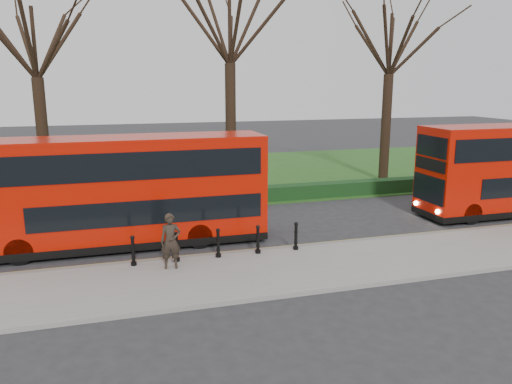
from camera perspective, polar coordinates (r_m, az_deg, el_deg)
name	(u,v)px	position (r m, az deg, el deg)	size (l,w,h in m)	color
ground	(242,246)	(19.48, -1.62, -6.19)	(120.00, 120.00, 0.00)	#28282B
pavement	(265,272)	(16.74, 1.03, -9.11)	(60.00, 4.00, 0.15)	gray
kerb	(249,252)	(18.54, -0.83, -6.92)	(60.00, 0.25, 0.16)	slate
grass_verge	(185,176)	(33.76, -8.13, 1.78)	(60.00, 18.00, 0.06)	#23511B
hedge	(208,198)	(25.76, -5.48, -0.66)	(60.00, 0.90, 0.80)	black
yellow_line_outer	(247,252)	(18.84, -1.07, -6.83)	(60.00, 0.10, 0.01)	yellow
yellow_line_inner	(245,250)	(19.02, -1.23, -6.64)	(60.00, 0.10, 0.01)	yellow
tree_left	(33,34)	(28.14, -24.10, 16.12)	(7.51, 7.51, 11.73)	black
tree_mid	(230,19)	(28.83, -3.04, 19.14)	(8.42, 8.42, 13.16)	black
tree_right	(391,37)	(32.56, 15.15, 16.68)	(7.78, 7.78, 12.16)	black
bollard_row	(218,243)	(17.76, -4.34, -5.88)	(6.02, 0.15, 1.00)	black
bus_lead	(126,192)	(19.60, -14.63, -0.03)	(10.61, 2.44, 4.22)	#B71003
pedestrian	(171,241)	(16.80, -9.73, -5.56)	(0.68, 0.45, 1.87)	#2C231B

